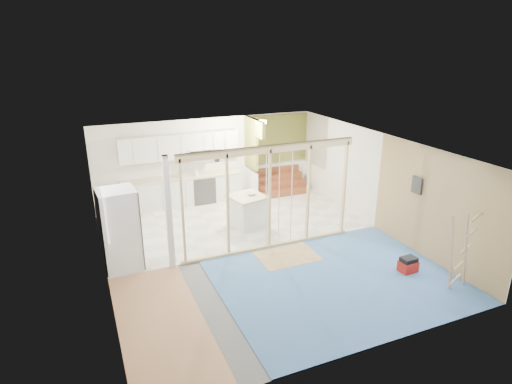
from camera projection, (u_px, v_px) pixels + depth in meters
name	position (u px, v px, depth m)	size (l,w,h in m)	color
room	(258.00, 200.00, 10.01)	(7.01, 8.01, 2.61)	slate
floor_overlays	(260.00, 248.00, 10.52)	(7.00, 8.00, 0.03)	silver
stud_frame	(248.00, 190.00, 9.82)	(4.66, 0.14, 2.60)	#CCB87D
base_cabinets	(163.00, 197.00, 12.60)	(4.45, 2.24, 0.93)	silver
upper_cabinets	(182.00, 147.00, 12.83)	(3.60, 0.41, 0.85)	silver
green_partition	(271.00, 166.00, 14.05)	(2.25, 1.51, 2.60)	olive
pot_rack	(219.00, 154.00, 11.30)	(0.52, 0.52, 0.72)	black
sheathing_panel	(436.00, 208.00, 9.56)	(0.02, 4.00, 2.60)	tan
electrical_panel	(417.00, 185.00, 9.95)	(0.04, 0.30, 0.40)	#37373C
ceiling_light	(261.00, 122.00, 12.71)	(0.32, 0.32, 0.08)	#FFEABF
fridge	(120.00, 229.00, 9.38)	(0.86, 0.83, 1.84)	white
island	(247.00, 211.00, 11.67)	(1.07, 1.07, 0.88)	silver
bowl	(251.00, 194.00, 11.59)	(0.24, 0.24, 0.06)	silver
soap_bottle_a	(179.00, 173.00, 12.87)	(0.11, 0.11, 0.29)	silver
soap_bottle_b	(196.00, 172.00, 13.04)	(0.09, 0.10, 0.21)	white
toolbox	(408.00, 265.00, 9.39)	(0.39, 0.30, 0.36)	maroon
ladder	(460.00, 251.00, 8.49)	(0.92, 0.14, 1.73)	tan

